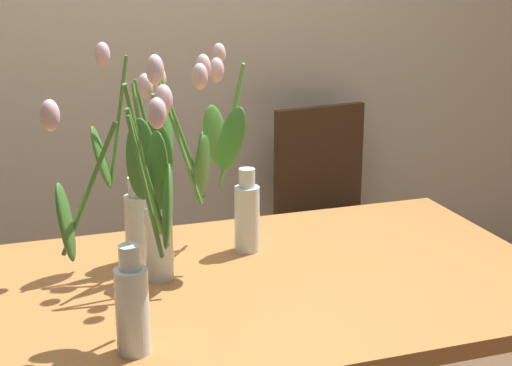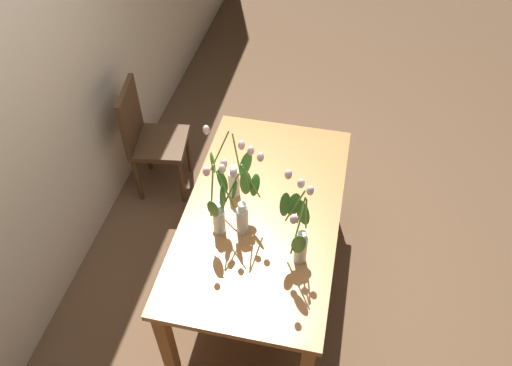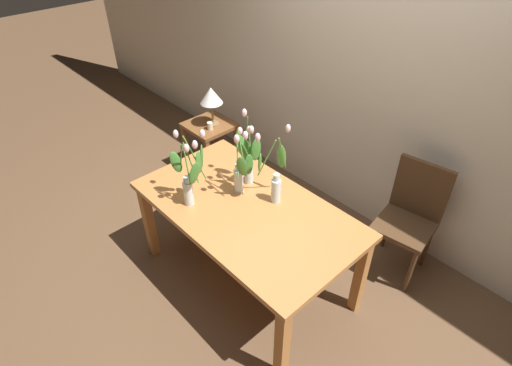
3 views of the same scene
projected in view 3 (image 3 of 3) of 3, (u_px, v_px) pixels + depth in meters
ground_plane at (248, 277)px, 3.30m from camera, size 18.00×18.00×0.00m
room_wall_rear at (373, 70)px, 3.20m from camera, size 9.00×0.10×2.70m
dining_table at (247, 217)px, 2.90m from camera, size 1.60×0.90×0.74m
tulip_vase_0 at (248, 160)px, 2.94m from camera, size 0.23×0.16×0.57m
tulip_vase_1 at (241, 170)px, 2.86m from camera, size 0.20×0.22×0.55m
tulip_vase_2 at (190, 176)px, 2.74m from camera, size 0.25×0.18×0.58m
tulip_vase_3 at (274, 178)px, 2.80m from camera, size 0.15×0.28×0.55m
dining_chair at (410, 214)px, 3.12m from camera, size 0.45×0.45×0.93m
side_table at (210, 134)px, 4.23m from camera, size 0.44×0.44×0.55m
table_lamp at (211, 96)px, 3.96m from camera, size 0.22×0.22×0.40m
pillar_candle at (210, 126)px, 4.05m from camera, size 0.06×0.06×0.07m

